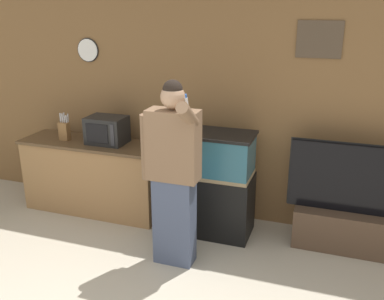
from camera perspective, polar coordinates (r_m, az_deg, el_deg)
name	(u,v)px	position (r m, az deg, el deg)	size (l,w,h in m)	color
wall_back_paneled	(205,107)	(4.92, 1.77, 5.70)	(10.00, 0.08, 2.60)	brown
counter_island	(94,176)	(5.34, -12.96, -3.42)	(1.72, 0.56, 0.88)	olive
microwave	(107,130)	(5.06, -11.28, 2.63)	(0.45, 0.33, 0.31)	black
knife_block	(64,130)	(5.31, -16.65, 2.56)	(0.12, 0.09, 0.33)	brown
aquarium_on_stand	(212,183)	(4.66, 2.68, -4.44)	(0.88, 0.49, 1.15)	black
tv_on_stand	(343,218)	(4.73, 19.47, -8.49)	(1.17, 0.40, 1.14)	#4C3828
person_standing	(173,173)	(3.97, -2.59, -3.02)	(0.57, 0.43, 1.81)	#424C66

